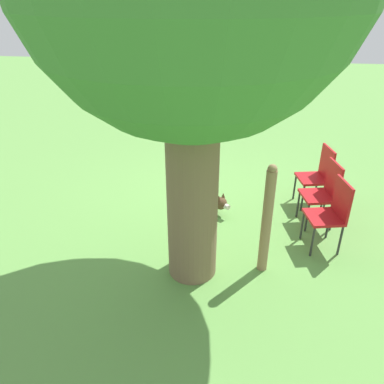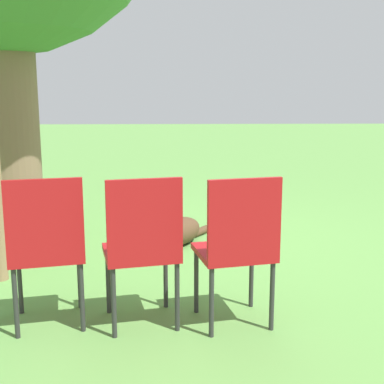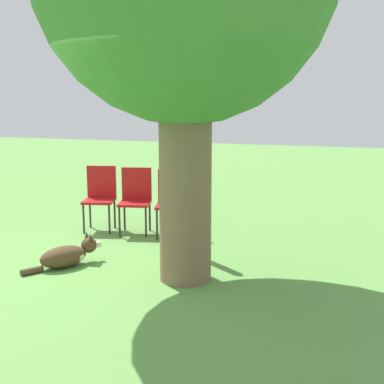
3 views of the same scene
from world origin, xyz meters
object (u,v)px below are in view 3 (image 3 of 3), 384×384
Objects in this scene: dog at (68,255)px; red_chair_2 at (173,198)px; red_chair_0 at (100,194)px; red_chair_1 at (136,196)px; fence_post at (195,202)px.

red_chair_2 is (-1.66, 0.76, 0.41)m from dog.
red_chair_0 reaches higher than dog.
red_chair_0 is at bearing -103.13° from red_chair_2.
dog is 0.92× the size of red_chair_1.
fence_post is 1.46× the size of red_chair_1.
dog is 1.66m from fence_post.
red_chair_0 is 1.15m from red_chair_2.
fence_post is at bearing 41.25° from red_chair_1.
red_chair_0 is at bearing -103.13° from red_chair_1.
dog is at bearing -58.44° from fence_post.
red_chair_2 reaches higher than dog.
fence_post is 1.93m from red_chair_0.
dog is 0.63× the size of fence_post.
fence_post is 1.44m from red_chair_1.
red_chair_0 is 1.00× the size of red_chair_1.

